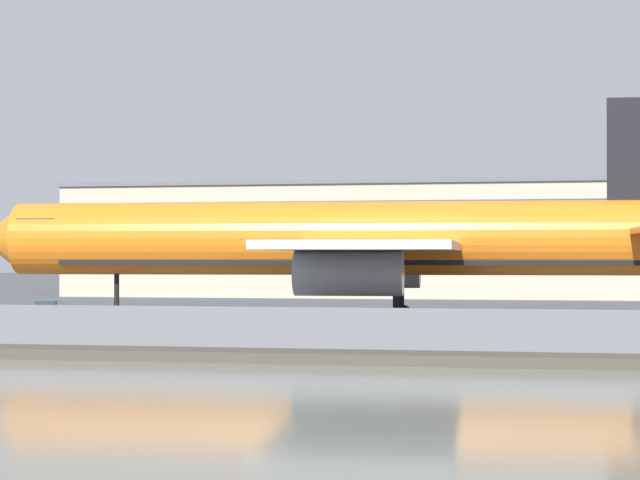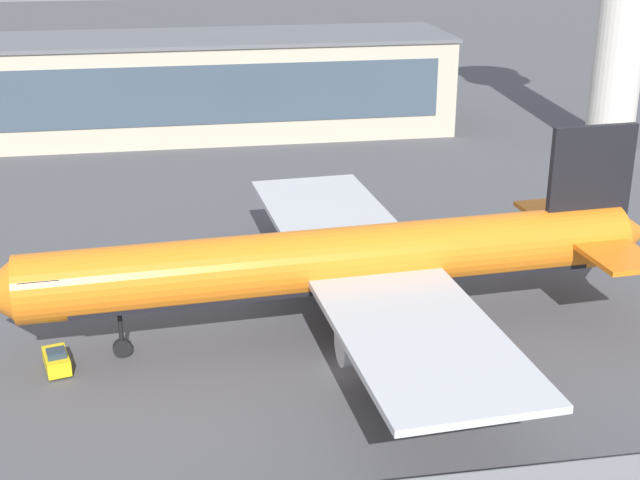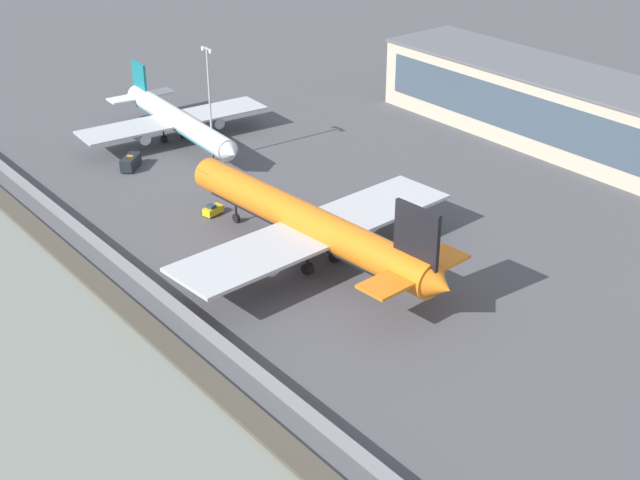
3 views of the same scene
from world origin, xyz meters
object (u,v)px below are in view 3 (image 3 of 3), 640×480
at_px(baggage_tug, 213,210).
at_px(apron_light_mast_apron_west, 210,98).
at_px(ops_van, 130,162).
at_px(cargo_jet_orange, 309,224).

distance_m(baggage_tug, apron_light_mast_apron_west, 25.16).
height_order(ops_van, apron_light_mast_apron_west, apron_light_mast_apron_west).
xyz_separation_m(baggage_tug, ops_van, (-24.64, -1.30, 0.47)).
bearing_deg(apron_light_mast_apron_west, baggage_tug, -32.28).
bearing_deg(apron_light_mast_apron_west, ops_van, -111.76).
bearing_deg(baggage_tug, apron_light_mast_apron_west, 147.72).
relative_size(cargo_jet_orange, baggage_tug, 14.93).
bearing_deg(ops_van, cargo_jet_orange, 4.75).
distance_m(cargo_jet_orange, baggage_tug, 22.04).
distance_m(baggage_tug, ops_van, 24.68).
relative_size(cargo_jet_orange, apron_light_mast_apron_west, 2.55).
height_order(cargo_jet_orange, baggage_tug, cargo_jet_orange).
distance_m(cargo_jet_orange, apron_light_mast_apron_west, 42.10).
bearing_deg(ops_van, apron_light_mast_apron_west, 68.24).
relative_size(baggage_tug, apron_light_mast_apron_west, 0.17).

